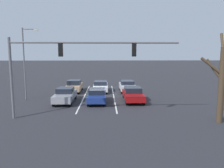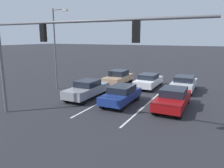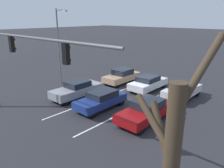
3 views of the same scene
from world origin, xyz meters
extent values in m
plane|color=#28282D|center=(0.00, 0.00, 0.00)|extent=(240.00, 240.00, 0.00)
cube|color=silver|center=(-1.69, 1.60, 0.01)|extent=(0.12, 15.20, 0.01)
cube|color=silver|center=(1.69, 1.60, 0.01)|extent=(0.12, 15.20, 0.01)
cube|color=gray|center=(3.33, 4.77, 0.65)|extent=(1.77, 4.71, 0.65)
cube|color=black|center=(3.33, 4.68, 1.22)|extent=(1.56, 1.89, 0.50)
cube|color=red|center=(2.71, 2.45, 0.81)|extent=(0.24, 0.06, 0.12)
cube|color=red|center=(3.95, 2.45, 0.81)|extent=(0.24, 0.06, 0.12)
cylinder|color=black|center=(2.57, 6.55, 0.32)|extent=(0.22, 0.65, 0.65)
cylinder|color=black|center=(4.08, 6.55, 0.32)|extent=(0.22, 0.65, 0.65)
cylinder|color=black|center=(2.57, 2.99, 0.32)|extent=(0.22, 0.65, 0.65)
cylinder|color=black|center=(4.08, 2.99, 0.32)|extent=(0.22, 0.65, 0.65)
cube|color=navy|center=(0.11, 5.08, 0.62)|extent=(1.76, 4.22, 0.58)
cube|color=black|center=(0.11, 4.91, 1.14)|extent=(1.55, 2.11, 0.47)
cube|color=red|center=(-0.50, 3.01, 0.76)|extent=(0.24, 0.06, 0.12)
cube|color=red|center=(0.73, 3.01, 0.76)|extent=(0.24, 0.06, 0.12)
cylinder|color=black|center=(-0.64, 6.61, 0.33)|extent=(0.22, 0.66, 0.66)
cylinder|color=black|center=(0.87, 6.61, 0.33)|extent=(0.22, 0.66, 0.66)
cylinder|color=black|center=(-0.64, 3.55, 0.33)|extent=(0.22, 0.66, 0.66)
cylinder|color=black|center=(0.87, 3.55, 0.33)|extent=(0.22, 0.66, 0.66)
cube|color=maroon|center=(-3.59, 4.48, 0.63)|extent=(1.87, 4.71, 0.59)
cube|color=black|center=(-3.59, 4.30, 1.18)|extent=(1.64, 1.99, 0.52)
cube|color=red|center=(-4.24, 2.17, 0.78)|extent=(0.24, 0.06, 0.12)
cube|color=red|center=(-2.93, 2.17, 0.78)|extent=(0.24, 0.06, 0.12)
cylinder|color=black|center=(-4.39, 6.25, 0.34)|extent=(0.22, 0.67, 0.67)
cylinder|color=black|center=(-2.78, 6.25, 0.34)|extent=(0.22, 0.67, 0.67)
cylinder|color=black|center=(-4.39, 2.72, 0.34)|extent=(0.22, 0.67, 0.67)
cylinder|color=black|center=(-2.78, 2.72, 0.34)|extent=(0.22, 0.67, 0.67)
cube|color=silver|center=(-0.12, -1.12, 0.62)|extent=(1.81, 4.35, 0.62)
cube|color=black|center=(-0.12, -1.06, 1.16)|extent=(1.59, 2.03, 0.47)
cube|color=red|center=(-0.76, -3.26, 0.77)|extent=(0.24, 0.06, 0.12)
cube|color=red|center=(0.51, -3.26, 0.77)|extent=(0.24, 0.06, 0.12)
cylinder|color=black|center=(-0.90, 0.49, 0.31)|extent=(0.22, 0.61, 0.61)
cylinder|color=black|center=(0.65, 0.49, 0.31)|extent=(0.22, 0.61, 0.61)
cylinder|color=black|center=(-0.90, -2.74, 0.31)|extent=(0.22, 0.61, 0.61)
cylinder|color=black|center=(0.65, -2.74, 0.31)|extent=(0.22, 0.61, 0.61)
cube|color=tan|center=(3.28, -1.25, 0.62)|extent=(1.81, 4.38, 0.61)
cube|color=black|center=(3.28, -1.37, 1.21)|extent=(1.60, 1.91, 0.57)
cube|color=red|center=(2.65, -3.40, 0.78)|extent=(0.24, 0.06, 0.12)
cube|color=red|center=(3.91, -3.40, 0.78)|extent=(0.24, 0.06, 0.12)
cylinder|color=black|center=(2.50, 0.37, 0.32)|extent=(0.22, 0.64, 0.64)
cylinder|color=black|center=(4.06, 0.37, 0.32)|extent=(0.22, 0.64, 0.64)
cylinder|color=black|center=(2.50, -2.87, 0.32)|extent=(0.22, 0.64, 0.64)
cylinder|color=black|center=(4.06, -2.87, 0.32)|extent=(0.22, 0.64, 0.64)
cube|color=silver|center=(-3.53, -1.16, 0.67)|extent=(1.86, 4.14, 0.63)
cube|color=black|center=(-3.53, -1.09, 1.21)|extent=(1.63, 2.05, 0.46)
cube|color=red|center=(-4.18, -3.19, 0.82)|extent=(0.24, 0.06, 0.12)
cube|color=red|center=(-2.88, -3.19, 0.82)|extent=(0.24, 0.06, 0.12)
cylinder|color=black|center=(-4.32, 0.32, 0.35)|extent=(0.22, 0.70, 0.70)
cylinder|color=black|center=(-2.73, 0.32, 0.35)|extent=(0.22, 0.70, 0.70)
cylinder|color=black|center=(-4.32, -2.63, 0.35)|extent=(0.22, 0.70, 0.70)
cylinder|color=black|center=(-2.73, -2.63, 0.35)|extent=(0.22, 0.70, 0.70)
cylinder|color=slate|center=(0.03, 10.20, 5.70)|extent=(12.45, 0.14, 0.14)
cube|color=black|center=(-2.88, 10.20, 5.16)|extent=(0.32, 0.22, 0.95)
sphere|color=#4C0C0C|center=(-2.88, 10.04, 5.44)|extent=(0.20, 0.20, 0.20)
sphere|color=yellow|center=(-2.88, 10.04, 5.16)|extent=(0.20, 0.20, 0.20)
sphere|color=#0A3814|center=(-2.88, 10.04, 4.87)|extent=(0.20, 0.20, 0.20)
cube|color=black|center=(2.54, 10.20, 5.16)|extent=(0.32, 0.22, 0.95)
sphere|color=#4C0C0C|center=(2.54, 10.04, 5.44)|extent=(0.20, 0.20, 0.20)
sphere|color=yellow|center=(2.54, 10.04, 5.16)|extent=(0.20, 0.20, 0.20)
sphere|color=#0A3814|center=(2.54, 10.04, 4.87)|extent=(0.20, 0.20, 0.20)
cylinder|color=slate|center=(7.80, 3.27, 3.77)|extent=(0.14, 0.14, 7.54)
cylinder|color=slate|center=(7.10, 3.27, 7.39)|extent=(1.39, 0.09, 0.09)
cube|color=beige|center=(6.41, 3.27, 7.29)|extent=(0.44, 0.24, 0.16)
cylinder|color=#423323|center=(-9.13, 10.96, 5.49)|extent=(0.64, 1.47, 1.85)
cylinder|color=#423323|center=(-8.24, 11.38, 4.03)|extent=(1.54, 0.64, 1.29)
cylinder|color=#423323|center=(-8.46, 11.33, 3.76)|extent=(1.16, 0.76, 1.57)
camera|label=1|loc=(-0.75, 26.54, 4.94)|focal=35.00mm
camera|label=2|loc=(-6.35, 19.54, 4.92)|focal=35.00mm
camera|label=3|loc=(-10.93, 16.04, 6.75)|focal=35.00mm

